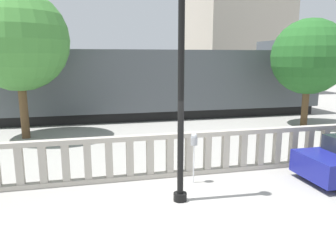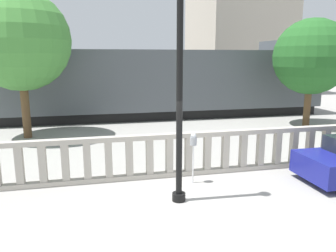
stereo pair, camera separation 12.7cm
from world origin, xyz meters
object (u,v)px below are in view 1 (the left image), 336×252
object	(u,v)px
lamppost	(181,73)
parking_meter	(194,142)
train_far	(36,77)
train_near	(168,82)
tree_right	(309,57)
tree_left	(18,41)

from	to	relation	value
lamppost	parking_meter	distance (m)	2.34
lamppost	train_far	xyz separation A→B (m)	(-6.92, 26.01, -1.45)
lamppost	train_near	world-z (taller)	lamppost
parking_meter	train_far	distance (m)	26.09
lamppost	train_far	world-z (taller)	lamppost
lamppost	train_far	distance (m)	26.95
parking_meter	tree_right	xyz separation A→B (m)	(8.08, 6.29, 2.34)
parking_meter	tree_left	bearing A→B (deg)	129.35
train_near	tree_left	distance (m)	8.55
lamppost	tree_right	world-z (taller)	lamppost
tree_left	tree_right	xyz separation A→B (m)	(13.66, -0.51, -0.66)
parking_meter	train_far	xyz separation A→B (m)	(-7.61, 24.95, 0.52)
train_far	parking_meter	bearing A→B (deg)	-73.05
train_near	tree_right	world-z (taller)	tree_right
tree_left	lamppost	bearing A→B (deg)	-58.13
train_near	tree_right	bearing A→B (deg)	-34.28
train_near	tree_right	size ratio (longest dim) A/B	3.46
train_near	train_far	bearing A→B (deg)	123.20
parking_meter	lamppost	bearing A→B (deg)	-123.00
train_far	tree_left	world-z (taller)	tree_left
train_far	tree_right	bearing A→B (deg)	-49.94
tree_left	tree_right	distance (m)	13.68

